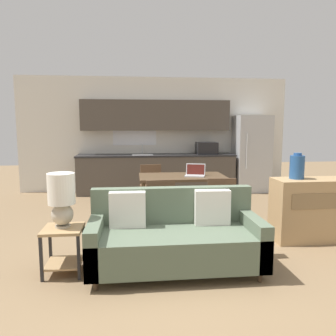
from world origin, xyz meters
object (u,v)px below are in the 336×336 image
Objects in this scene: side_table at (63,243)px; vase at (297,167)px; dining_chair_far_left at (152,184)px; dining_chair_near_left at (159,203)px; laptop at (195,173)px; refrigerator at (251,154)px; dining_table at (182,180)px; couch at (175,238)px; dining_chair_near_right at (220,201)px; credenza at (317,209)px; table_lamp at (62,197)px.

side_table is 1.43× the size of vase.
vase is at bearing -51.57° from dining_chair_far_left.
vase is 1.96m from dining_chair_near_left.
dining_chair_near_left is at bearing 169.71° from vase.
laptop is at bearing 137.69° from vase.
dining_table is at bearing -132.22° from refrigerator.
dining_chair_near_right is (0.81, 1.12, 0.14)m from couch.
dining_table is at bearing -54.34° from dining_chair_near_right.
dining_chair_near_right is 1.73m from dining_chair_far_left.
laptop reaches higher than credenza.
dining_chair_near_left is at bearing -129.22° from refrigerator.
dining_table is 0.90m from dining_chair_near_right.
refrigerator is 2.15× the size of dining_chair_near_right.
table_lamp is at bearing -168.58° from credenza.
dining_table is 1.69× the size of dining_chair_near_left.
dining_chair_far_left is at bearing -148.85° from refrigerator.
dining_table is 2.08m from credenza.
side_table is 0.60× the size of dining_chair_near_right.
credenza is at bearing 18.87° from couch.
credenza is at bearing -95.06° from refrigerator.
couch reaches higher than dining_table.
couch reaches higher than dining_chair_far_left.
dining_chair_near_left is 2.20× the size of laptop.
dining_chair_far_left is 2.20× the size of laptop.
dining_chair_near_right is (2.01, 1.11, 0.15)m from side_table.
vase is at bearing -25.37° from laptop.
side_table is 2.81m from dining_chair_far_left.
vase is 2.68m from dining_chair_far_left.
table_lamp reaches higher than laptop.
couch is at bearing -2.15° from table_lamp.
couch is 1.20m from side_table.
dining_chair_near_right is at bearing -117.69° from refrigerator.
table_lamp is at bearing -166.77° from vase.
dining_chair_near_right reaches higher than side_table.
vase is 0.42× the size of dining_chair_near_right.
laptop reaches higher than dining_chair_far_left.
credenza is at bearing -34.51° from dining_table.
table_lamp is 2.31m from dining_chair_near_right.
dining_chair_near_left is 1.05m from laptop.
credenza is 0.66m from vase.
dining_chair_near_right is (2.01, 1.08, -0.34)m from table_lamp.
dining_chair_near_right is 2.20× the size of laptop.
credenza is 2.87m from dining_chair_far_left.
dining_chair_far_left is (-2.16, 1.89, 0.06)m from credenza.
refrigerator is at bearing 59.93° from couch.
refrigerator is 2.98m from dining_table.
dining_chair_near_left and dining_chair_far_left have the same top height.
dining_chair_near_left is at bearing 43.82° from side_table.
table_lamp is at bearing -117.93° from laptop.
dining_chair_far_left is at bearing 92.21° from couch.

